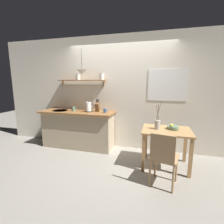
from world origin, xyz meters
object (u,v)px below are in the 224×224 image
object	(u,v)px
fruit_bowl	(173,127)
dining_chair_near	(163,156)
electric_kettle	(89,107)
pendant_lamp	(82,72)
coffee_mug_spare	(105,111)
knife_block	(98,106)
coffee_mug_by_sink	(74,109)
dining_table	(166,136)
twig_vase	(157,124)

from	to	relation	value
fruit_bowl	dining_chair_near	bearing A→B (deg)	-103.07
electric_kettle	pendant_lamp	xyz separation A→B (m)	(-0.10, -0.09, 0.80)
electric_kettle	coffee_mug_spare	world-z (taller)	electric_kettle
knife_block	fruit_bowl	bearing A→B (deg)	-15.61
dining_chair_near	electric_kettle	world-z (taller)	electric_kettle
coffee_mug_by_sink	pendant_lamp	world-z (taller)	pendant_lamp
dining_table	coffee_mug_spare	distance (m)	1.47
dining_chair_near	coffee_mug_by_sink	distance (m)	2.42
coffee_mug_spare	pendant_lamp	world-z (taller)	pendant_lamp
coffee_mug_by_sink	twig_vase	bearing A→B (deg)	-12.25
electric_kettle	pendant_lamp	distance (m)	0.82
coffee_mug_by_sink	coffee_mug_spare	distance (m)	0.80
electric_kettle	coffee_mug_by_sink	distance (m)	0.40
dining_table	knife_block	bearing A→B (deg)	161.33
twig_vase	coffee_mug_spare	xyz separation A→B (m)	(-1.19, 0.44, 0.13)
twig_vase	coffee_mug_by_sink	world-z (taller)	twig_vase
fruit_bowl	electric_kettle	size ratio (longest dim) A/B	0.83
coffee_mug_by_sink	coffee_mug_spare	world-z (taller)	coffee_mug_by_sink
dining_chair_near	dining_table	bearing A→B (deg)	84.72
knife_block	pendant_lamp	world-z (taller)	pendant_lamp
electric_kettle	pendant_lamp	world-z (taller)	pendant_lamp
dining_table	electric_kettle	size ratio (longest dim) A/B	3.46
twig_vase	coffee_mug_spare	size ratio (longest dim) A/B	4.61
dining_table	electric_kettle	xyz separation A→B (m)	(-1.77, 0.43, 0.42)
fruit_bowl	twig_vase	world-z (taller)	twig_vase
dining_table	fruit_bowl	xyz separation A→B (m)	(0.11, 0.06, 0.17)
knife_block	pendant_lamp	distance (m)	0.87
dining_table	twig_vase	xyz separation A→B (m)	(-0.17, -0.01, 0.22)
fruit_bowl	twig_vase	distance (m)	0.30
twig_vase	pendant_lamp	xyz separation A→B (m)	(-1.70, 0.34, 1.00)
fruit_bowl	coffee_mug_by_sink	xyz separation A→B (m)	(-2.27, 0.36, 0.19)
twig_vase	coffee_mug_spare	world-z (taller)	twig_vase
twig_vase	dining_chair_near	bearing A→B (deg)	-80.68
dining_table	dining_chair_near	size ratio (longest dim) A/B	1.01
fruit_bowl	electric_kettle	bearing A→B (deg)	168.90
twig_vase	dining_table	bearing A→B (deg)	2.54
dining_table	electric_kettle	world-z (taller)	electric_kettle
dining_chair_near	twig_vase	bearing A→B (deg)	99.32
dining_table	twig_vase	world-z (taller)	twig_vase
twig_vase	pendant_lamp	distance (m)	2.00
pendant_lamp	dining_table	bearing A→B (deg)	-10.22
fruit_bowl	knife_block	xyz separation A→B (m)	(-1.69, 0.47, 0.26)
dining_table	twig_vase	distance (m)	0.28
coffee_mug_by_sink	dining_chair_near	bearing A→B (deg)	-27.74
dining_table	coffee_mug_spare	size ratio (longest dim) A/B	7.59
dining_table	knife_block	size ratio (longest dim) A/B	2.91
dining_chair_near	coffee_mug_by_sink	bearing A→B (deg)	152.26
knife_block	coffee_mug_spare	distance (m)	0.25
dining_chair_near	fruit_bowl	xyz separation A→B (m)	(0.17, 0.74, 0.28)
dining_table	pendant_lamp	bearing A→B (deg)	169.78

